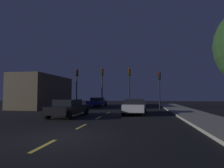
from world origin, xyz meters
TOP-DOWN VIEW (x-y plane):
  - ground_plane at (0.00, 7.00)m, footprint 80.00×80.00m
  - sidewalk_curb_right at (7.50, 7.00)m, footprint 3.00×40.00m
  - lane_stripe_nearest at (0.00, -1.20)m, footprint 0.16×1.60m
  - lane_stripe_second at (0.00, 2.60)m, footprint 0.16×1.60m
  - lane_stripe_third at (0.00, 6.40)m, footprint 0.16×1.60m
  - lane_stripe_fourth at (0.00, 10.20)m, footprint 0.16×1.60m
  - traffic_signal_far_left at (-5.25, 15.45)m, footprint 0.32×0.38m
  - traffic_signal_center_left at (-1.82, 15.45)m, footprint 0.32×0.38m
  - traffic_signal_center_right at (1.69, 15.45)m, footprint 0.32×0.38m
  - traffic_signal_far_right at (5.33, 15.45)m, footprint 0.32×0.38m
  - car_stopped_ahead at (2.61, 9.42)m, footprint 2.06×4.09m
  - car_adjacent_lane at (-2.49, 6.60)m, footprint 2.03×4.60m
  - car_oncoming_far at (-3.47, 19.39)m, footprint 2.24×4.48m
  - street_lamp_right at (7.51, 3.00)m, footprint 2.04×0.36m
  - storefront_left at (-10.12, 15.69)m, footprint 4.24×9.52m

SIDE VIEW (x-z plane):
  - ground_plane at x=0.00m, z-range 0.00..0.00m
  - lane_stripe_nearest at x=0.00m, z-range 0.00..0.01m
  - lane_stripe_second at x=0.00m, z-range 0.00..0.01m
  - lane_stripe_third at x=0.00m, z-range 0.00..0.01m
  - lane_stripe_fourth at x=0.00m, z-range 0.00..0.01m
  - sidewalk_curb_right at x=7.50m, z-range 0.00..0.15m
  - car_oncoming_far at x=-3.47m, z-range 0.03..1.39m
  - car_adjacent_lane at x=-2.49m, z-range 0.03..1.41m
  - car_stopped_ahead at x=2.61m, z-range 0.03..1.42m
  - storefront_left at x=-10.12m, z-range 0.00..4.32m
  - traffic_signal_far_right at x=5.33m, z-range 0.93..5.45m
  - traffic_signal_center_right at x=1.69m, z-range 1.01..6.06m
  - traffic_signal_far_left at x=-5.25m, z-range 1.02..6.13m
  - traffic_signal_center_left at x=-1.82m, z-range 1.02..6.17m
  - street_lamp_right at x=7.51m, z-range 0.77..8.68m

